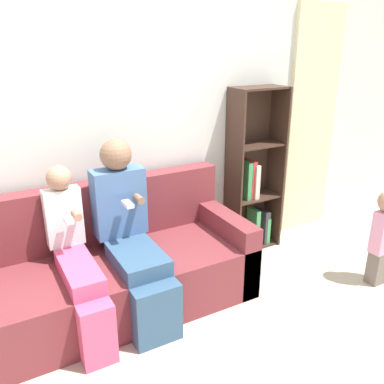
# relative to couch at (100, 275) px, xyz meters

# --- Properties ---
(ground_plane) EXTENTS (14.00, 14.00, 0.00)m
(ground_plane) POSITION_rel_couch_xyz_m (0.25, -0.51, -0.28)
(ground_plane) COLOR beige
(back_wall) EXTENTS (10.00, 0.06, 2.55)m
(back_wall) POSITION_rel_couch_xyz_m (0.25, 0.43, 0.99)
(back_wall) COLOR silver
(back_wall) RESTS_ON ground_plane
(curtain_panel) EXTENTS (0.57, 0.04, 2.16)m
(curtain_panel) POSITION_rel_couch_xyz_m (2.29, 0.38, 0.80)
(curtain_panel) COLOR beige
(curtain_panel) RESTS_ON ground_plane
(couch) EXTENTS (2.17, 0.81, 0.87)m
(couch) POSITION_rel_couch_xyz_m (0.00, 0.00, 0.00)
(couch) COLOR maroon
(couch) RESTS_ON ground_plane
(adult_seated) EXTENTS (0.37, 0.78, 1.22)m
(adult_seated) POSITION_rel_couch_xyz_m (0.21, -0.10, 0.34)
(adult_seated) COLOR #335170
(adult_seated) RESTS_ON ground_plane
(child_seated) EXTENTS (0.24, 0.78, 1.08)m
(child_seated) POSITION_rel_couch_xyz_m (-0.17, -0.14, 0.25)
(child_seated) COLOR #DB4C75
(child_seated) RESTS_ON ground_plane
(toddler_standing) EXTENTS (0.18, 0.17, 0.78)m
(toddler_standing) POSITION_rel_couch_xyz_m (2.04, -0.74, 0.16)
(toddler_standing) COLOR #70665B
(toddler_standing) RESTS_ON ground_plane
(bookshelf) EXTENTS (0.49, 0.26, 1.48)m
(bookshelf) POSITION_rel_couch_xyz_m (1.54, 0.29, 0.36)
(bookshelf) COLOR #3D281E
(bookshelf) RESTS_ON ground_plane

